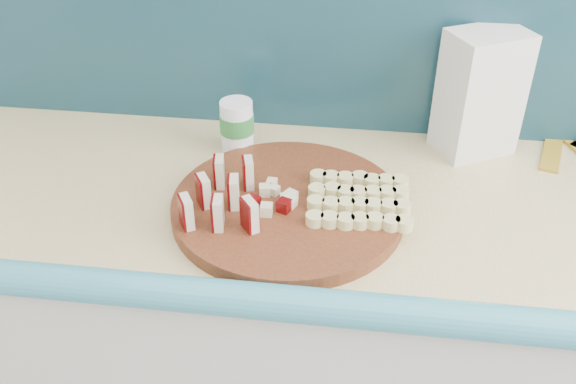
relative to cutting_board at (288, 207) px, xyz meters
The scene contains 8 objects.
kitchen_counter 0.56m from the cutting_board, 10.95° to the left, with size 2.20×0.63×0.91m.
backsplash 0.52m from the cutting_board, 48.30° to the left, with size 2.20×0.02×0.50m, color teal.
cutting_board is the anchor object (origin of this frame).
apple_wedges 0.13m from the cutting_board, 161.78° to the right, with size 0.13×0.17×0.06m.
apple_chunks 0.04m from the cutting_board, behind, with size 0.07×0.07×0.02m.
banana_slices 0.13m from the cutting_board, ahead, with size 0.20×0.17×0.02m.
flour_bag 0.48m from the cutting_board, 38.15° to the left, with size 0.15×0.11×0.26m, color silver.
canister 0.25m from the cutting_board, 123.23° to the left, with size 0.07×0.07×0.12m.
Camera 1 is at (-0.09, 0.48, 1.63)m, focal length 40.00 mm.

